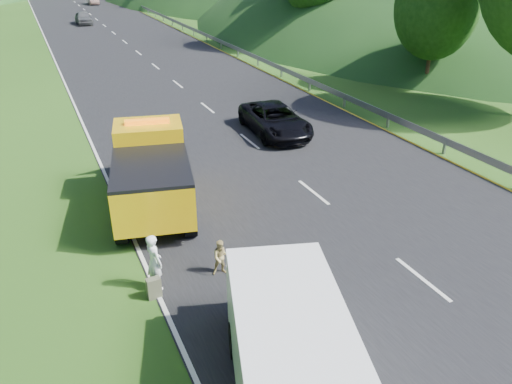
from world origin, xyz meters
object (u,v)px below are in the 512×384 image
woman (157,287)px  suitcase (154,288)px  white_van (292,362)px  child (222,274)px  passing_suv (275,134)px  tow_truck (152,170)px

woman → suitcase: size_ratio=2.74×
suitcase → white_van: bearing=-71.3°
woman → child: size_ratio=1.54×
suitcase → woman: bearing=67.9°
child → passing_suv: 11.93m
tow_truck → woman: tow_truck is taller
woman → passing_suv: woman is taller
tow_truck → white_van: 9.83m
tow_truck → woman: size_ratio=4.23×
tow_truck → passing_suv: size_ratio=1.35×
white_van → child: bearing=102.3°
child → suitcase: bearing=-162.9°
woman → child: bearing=-110.0°
white_van → passing_suv: white_van is taller
suitcase → passing_suv: (8.60, 10.19, -0.30)m
child → tow_truck: bearing=107.9°
white_van → passing_suv: 16.48m
tow_truck → suitcase: size_ratio=11.58×
woman → white_van: bearing=179.9°
white_van → child: 5.11m
woman → passing_suv: bearing=-56.6°
tow_truck → suitcase: tow_truck is taller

